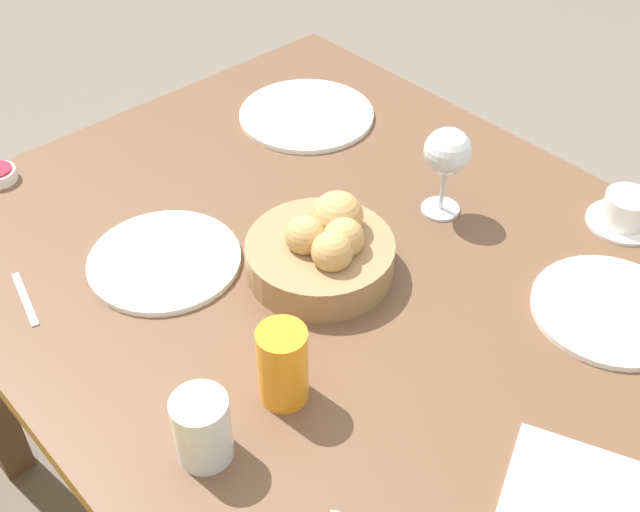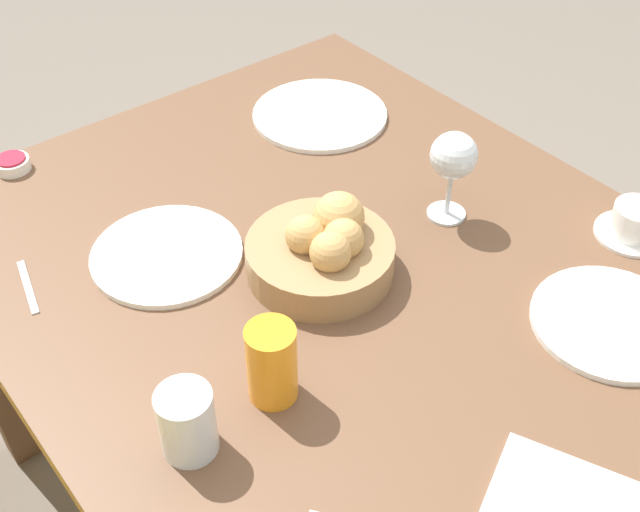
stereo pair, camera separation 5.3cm
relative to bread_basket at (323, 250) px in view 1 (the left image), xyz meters
name	(u,v)px [view 1 (the left image)]	position (x,y,z in m)	size (l,w,h in m)	color
dining_table	(343,311)	(-0.02, -0.02, -0.13)	(1.24, 0.99, 0.70)	brown
bread_basket	(323,250)	(0.00, 0.00, 0.00)	(0.22, 0.22, 0.12)	#99754C
plate_near_left	(610,310)	(-0.34, -0.25, -0.04)	(0.23, 0.23, 0.01)	white
plate_near_right	(306,115)	(0.35, -0.27, -0.04)	(0.26, 0.26, 0.01)	white
plate_far_center	(165,260)	(0.18, 0.17, -0.04)	(0.24, 0.24, 0.01)	white
juice_glass	(283,365)	(-0.14, 0.20, 0.02)	(0.07, 0.07, 0.12)	orange
water_tumbler	(202,428)	(-0.15, 0.33, 0.01)	(0.07, 0.07, 0.10)	silver
wine_glass	(449,155)	(-0.03, -0.24, 0.07)	(0.08, 0.08, 0.16)	silver
coffee_cup	(626,212)	(-0.24, -0.44, -0.02)	(0.12, 0.12, 0.06)	white
spoon_coffee	(25,299)	(0.25, 0.37, -0.04)	(0.12, 0.04, 0.00)	#B7B7BC
napkin	(576,500)	(-0.49, 0.05, -0.04)	(0.22, 0.22, 0.00)	white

